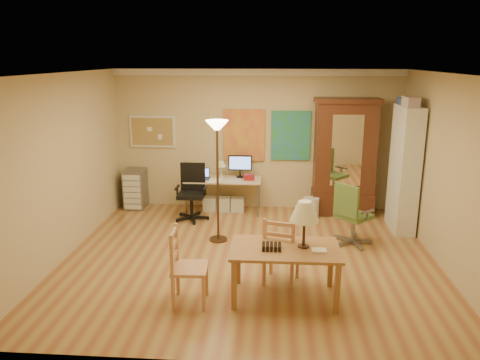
# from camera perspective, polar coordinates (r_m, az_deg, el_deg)

# --- Properties ---
(floor) EXTENTS (5.50, 5.50, 0.00)m
(floor) POSITION_cam_1_polar(r_m,az_deg,el_deg) (7.11, 1.18, -9.44)
(floor) COLOR #975935
(floor) RESTS_ON ground
(crown_molding) EXTENTS (5.50, 0.08, 0.12)m
(crown_molding) POSITION_cam_1_polar(r_m,az_deg,el_deg) (8.95, 2.15, 13.00)
(crown_molding) COLOR white
(crown_molding) RESTS_ON floor
(corkboard) EXTENTS (0.90, 0.04, 0.62)m
(corkboard) POSITION_cam_1_polar(r_m,az_deg,el_deg) (9.37, -10.62, 5.83)
(corkboard) COLOR #9D7B49
(corkboard) RESTS_ON floor
(art_panel_left) EXTENTS (0.80, 0.04, 1.00)m
(art_panel_left) POSITION_cam_1_polar(r_m,az_deg,el_deg) (9.08, 0.49, 5.49)
(art_panel_left) COLOR yellow
(art_panel_left) RESTS_ON floor
(art_panel_right) EXTENTS (0.75, 0.04, 0.95)m
(art_panel_right) POSITION_cam_1_polar(r_m,az_deg,el_deg) (9.07, 6.20, 5.39)
(art_panel_right) COLOR teal
(art_panel_right) RESTS_ON floor
(dining_table) EXTENTS (1.33, 0.80, 1.25)m
(dining_table) POSITION_cam_1_polar(r_m,az_deg,el_deg) (5.75, 6.39, -7.02)
(dining_table) COLOR #935A30
(dining_table) RESTS_ON floor
(ladder_chair_back) EXTENTS (0.52, 0.50, 0.93)m
(ladder_chair_back) POSITION_cam_1_polar(r_m,az_deg,el_deg) (6.23, 5.01, -8.77)
(ladder_chair_back) COLOR tan
(ladder_chair_back) RESTS_ON floor
(ladder_chair_left) EXTENTS (0.44, 0.46, 0.95)m
(ladder_chair_left) POSITION_cam_1_polar(r_m,az_deg,el_deg) (5.76, -6.46, -10.70)
(ladder_chair_left) COLOR tan
(ladder_chair_left) RESTS_ON floor
(torchiere_lamp) EXTENTS (0.36, 0.36, 1.97)m
(torchiere_lamp) POSITION_cam_1_polar(r_m,az_deg,el_deg) (7.31, -2.80, 4.23)
(torchiere_lamp) COLOR #422D1A
(torchiere_lamp) RESTS_ON floor
(computer_desk) EXTENTS (1.45, 0.63, 1.09)m
(computer_desk) POSITION_cam_1_polar(r_m,az_deg,el_deg) (9.04, -1.86, -1.39)
(computer_desk) COLOR beige
(computer_desk) RESTS_ON floor
(office_chair_black) EXTENTS (0.63, 0.63, 1.03)m
(office_chair_black) POSITION_cam_1_polar(r_m,az_deg,el_deg) (8.67, -5.88, -3.03)
(office_chair_black) COLOR black
(office_chair_black) RESTS_ON floor
(office_chair_green) EXTENTS (0.65, 0.65, 1.02)m
(office_chair_green) POSITION_cam_1_polar(r_m,az_deg,el_deg) (7.70, 13.44, -5.72)
(office_chair_green) COLOR slate
(office_chair_green) RESTS_ON floor
(drawer_cart) EXTENTS (0.39, 0.47, 0.78)m
(drawer_cart) POSITION_cam_1_polar(r_m,az_deg,el_deg) (9.48, -12.64, -1.05)
(drawer_cart) COLOR slate
(drawer_cart) RESTS_ON floor
(armoire) EXTENTS (1.19, 0.57, 2.19)m
(armoire) POSITION_cam_1_polar(r_m,az_deg,el_deg) (9.03, 12.55, 1.87)
(armoire) COLOR #3C1A10
(armoire) RESTS_ON floor
(bookshelf) EXTENTS (0.32, 0.86, 2.14)m
(bookshelf) POSITION_cam_1_polar(r_m,az_deg,el_deg) (8.40, 19.39, 1.20)
(bookshelf) COLOR white
(bookshelf) RESTS_ON floor
(wastebin) EXTENTS (0.30, 0.30, 0.38)m
(wastebin) POSITION_cam_1_polar(r_m,az_deg,el_deg) (8.85, 8.63, -3.35)
(wastebin) COLOR silver
(wastebin) RESTS_ON floor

